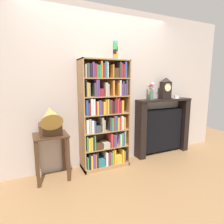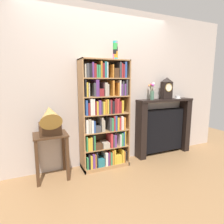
{
  "view_description": "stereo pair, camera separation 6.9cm",
  "coord_description": "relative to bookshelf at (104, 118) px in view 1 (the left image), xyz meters",
  "views": [
    {
      "loc": [
        -1.15,
        -2.66,
        1.42
      ],
      "look_at": [
        0.13,
        0.07,
        0.92
      ],
      "focal_mm": 29.95,
      "sensor_mm": 36.0,
      "label": 1
    },
    {
      "loc": [
        -1.08,
        -2.69,
        1.42
      ],
      "look_at": [
        0.13,
        0.07,
        0.92
      ],
      "focal_mm": 29.95,
      "sensor_mm": 36.0,
      "label": 2
    }
  ],
  "objects": [
    {
      "name": "teacup_with_saucer",
      "position": [
        1.56,
        0.05,
        0.27
      ],
      "size": [
        0.14,
        0.13,
        0.06
      ],
      "color": "white",
      "rests_on": "fireplace_mantel"
    },
    {
      "name": "cup_stack",
      "position": [
        0.19,
        -0.0,
        1.05
      ],
      "size": [
        0.08,
        0.08,
        0.28
      ],
      "color": "#28B2B7",
      "rests_on": "bookshelf"
    },
    {
      "name": "gramophone",
      "position": [
        -0.84,
        -0.11,
        0.06
      ],
      "size": [
        0.29,
        0.48,
        0.51
      ],
      "color": "#472D1C",
      "rests_on": "side_table_left"
    },
    {
      "name": "bookshelf",
      "position": [
        0.0,
        0.0,
        0.0
      ],
      "size": [
        0.78,
        0.32,
        1.75
      ],
      "color": "#A87A4C",
      "rests_on": "ground"
    },
    {
      "name": "flower_vase",
      "position": [
        0.95,
        0.06,
        0.41
      ],
      "size": [
        0.14,
        0.13,
        0.31
      ],
      "color": "#4C7A60",
      "rests_on": "fireplace_mantel"
    },
    {
      "name": "mantel_clock",
      "position": [
        1.28,
        0.05,
        0.45
      ],
      "size": [
        0.2,
        0.12,
        0.4
      ],
      "color": "black",
      "rests_on": "fireplace_mantel"
    },
    {
      "name": "wall_back",
      "position": [
        0.21,
        0.21,
        0.46
      ],
      "size": [
        4.87,
        0.08,
        2.6
      ],
      "primitive_type": "cube",
      "color": "beige",
      "rests_on": "ground"
    },
    {
      "name": "side_table_left",
      "position": [
        -0.84,
        -0.03,
        -0.36
      ],
      "size": [
        0.47,
        0.41,
        0.67
      ],
      "color": "#472D1C",
      "rests_on": "ground"
    },
    {
      "name": "fireplace_mantel",
      "position": [
        1.26,
        0.07,
        -0.31
      ],
      "size": [
        1.16,
        0.24,
        1.08
      ],
      "color": "black",
      "rests_on": "ground"
    },
    {
      "name": "ground_plane",
      "position": [
        0.01,
        -0.06,
        -0.85
      ],
      "size": [
        7.87,
        6.4,
        0.02
      ],
      "primitive_type": "cube",
      "color": "#997047"
    }
  ]
}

